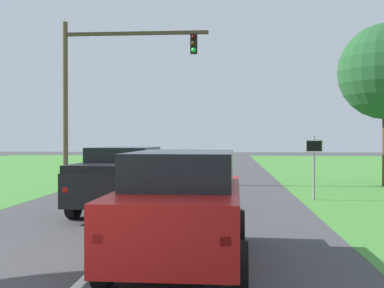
{
  "coord_description": "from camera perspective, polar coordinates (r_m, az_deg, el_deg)",
  "views": [
    {
      "loc": [
        2.22,
        -4.51,
        2.17
      ],
      "look_at": [
        0.83,
        13.69,
        1.94
      ],
      "focal_mm": 46.06,
      "sensor_mm": 36.0,
      "label": 1
    }
  ],
  "objects": [
    {
      "name": "pickup_truck_lead",
      "position": [
        14.78,
        -7.75,
        -3.92
      ],
      "size": [
        2.47,
        5.59,
        1.9
      ],
      "color": "black",
      "rests_on": "ground_plane"
    },
    {
      "name": "traffic_light",
      "position": [
        24.03,
        -10.43,
        7.6
      ],
      "size": [
        6.99,
        0.4,
        7.72
      ],
      "color": "brown",
      "rests_on": "ground_plane"
    },
    {
      "name": "keep_moving_sign",
      "position": [
        17.72,
        13.95,
        -1.68
      ],
      "size": [
        0.6,
        0.09,
        2.24
      ],
      "color": "gray",
      "rests_on": "ground_plane"
    },
    {
      "name": "red_suv_near",
      "position": [
        8.61,
        -1.12,
        -7.0
      ],
      "size": [
        2.25,
        4.77,
        1.93
      ],
      "color": "#9E1411",
      "rests_on": "ground_plane"
    },
    {
      "name": "ground_plane",
      "position": [
        15.26,
        -4.07,
        -7.47
      ],
      "size": [
        120.0,
        120.0,
        0.0
      ],
      "primitive_type": "plane",
      "color": "#424244"
    }
  ]
}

